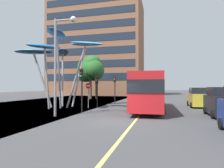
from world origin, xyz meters
name	(u,v)px	position (x,y,z in m)	size (l,w,h in m)	color
ground	(103,122)	(-0.73, 0.00, -0.05)	(120.00, 240.00, 0.10)	#424244
red_bus	(148,90)	(1.66, 7.06, 1.96)	(3.07, 11.37, 3.58)	red
leaf_sculpture	(60,50)	(-7.71, 6.85, 6.19)	(10.60, 8.82, 7.79)	#9EA0A5
traffic_light_kerb_near	(81,81)	(-3.83, 3.62, 2.75)	(0.28, 0.42, 3.80)	black
traffic_light_kerb_far	(97,85)	(-3.91, 7.99, 2.43)	(0.28, 0.42, 3.35)	black
traffic_light_island_mid	(115,84)	(-3.40, 14.07, 2.66)	(0.28, 0.42, 3.66)	black
car_parked_mid	(222,103)	(7.27, 4.08, 1.05)	(2.01, 3.99, 2.21)	black
car_parked_far	(198,98)	(6.79, 11.19, 1.01)	(1.94, 4.26, 2.14)	gold
street_lamp	(60,53)	(-4.46, 1.11, 4.79)	(1.80, 0.44, 7.47)	gray
tree_pavement_near	(93,68)	(-9.57, 22.32, 5.71)	(4.44, 5.29, 8.41)	brown
tree_pavement_far	(87,70)	(-10.71, 22.04, 5.30)	(4.01, 4.00, 7.66)	brown
no_entry_sign	(88,91)	(-4.53, 7.04, 1.75)	(0.60, 0.12, 2.63)	gray
backdrop_building	(97,49)	(-14.77, 39.92, 12.83)	(24.83, 13.82, 25.65)	brown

